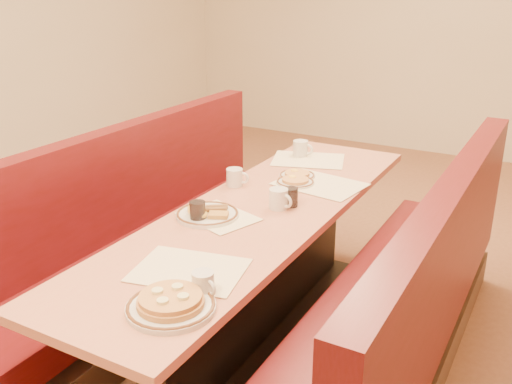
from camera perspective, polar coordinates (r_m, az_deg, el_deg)
The scene contains 18 objects.
ground at distance 3.15m, azimuth 0.31°, elevation -14.43°, with size 8.00×8.00×0.00m, color #9E6647.
diner_table at distance 2.95m, azimuth 0.32°, elevation -8.47°, with size 0.70×2.50×0.75m.
booth_left at distance 3.34m, azimuth -10.81°, elevation -5.53°, with size 0.55×2.50×1.05m.
booth_right at distance 2.73m, azimuth 14.19°, elevation -12.10°, with size 0.55×2.50×1.05m.
placemat_near_left at distance 2.70m, azimuth -3.79°, elevation -2.45°, with size 0.35×0.26×0.00m, color beige.
placemat_near_right at distance 2.23m, azimuth -6.69°, elevation -7.74°, with size 0.42×0.31×0.00m, color beige.
placemat_far_left at distance 3.55m, azimuth 5.24°, elevation 3.23°, with size 0.43×0.32×0.00m, color beige.
placemat_far_right at distance 3.14m, azimuth 6.41°, elevation 0.80°, with size 0.45×0.34×0.00m, color beige.
pancake_plate at distance 1.99m, azimuth -8.52°, elevation -11.01°, with size 0.31×0.31×0.07m.
eggs_plate at distance 2.70m, azimuth -4.96°, elevation -2.17°, with size 0.30×0.30×0.06m.
extra_plate_mid at distance 3.13m, azimuth 3.95°, elevation 1.05°, with size 0.21×0.21×0.04m.
extra_plate_far at distance 3.24m, azimuth 4.13°, elevation 1.71°, with size 0.20×0.20×0.04m.
coffee_mug_a at distance 2.06m, azimuth -5.25°, elevation -9.06°, with size 0.11×0.08×0.09m.
coffee_mug_b at distance 3.09m, azimuth -2.09°, elevation 1.50°, with size 0.13×0.09×0.10m.
coffee_mug_c at distance 2.78m, azimuth 2.33°, elevation -0.66°, with size 0.13×0.09×0.10m.
coffee_mug_d at distance 3.62m, azimuth 4.53°, elevation 4.38°, with size 0.13×0.09×0.10m.
soda_tumbler_near at distance 2.64m, azimuth -5.86°, elevation -2.00°, with size 0.07×0.07×0.10m.
soda_tumbler_mid at distance 2.82m, azimuth 3.53°, elevation -0.51°, with size 0.07×0.07×0.10m.
Camera 1 is at (1.25, -2.26, 1.81)m, focal length 40.00 mm.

